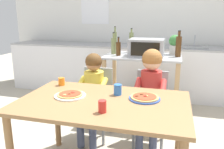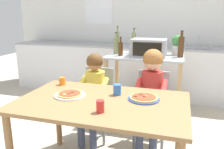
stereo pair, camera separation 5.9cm
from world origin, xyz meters
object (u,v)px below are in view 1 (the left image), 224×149
at_px(pizza_plate_white, 70,95).
at_px(drinking_cup_red, 102,106).
at_px(dining_chair_right, 151,102).
at_px(drinking_cup_orange, 62,81).
at_px(drinking_cup_blue, 118,90).
at_px(bottle_clear_vinegar, 131,42).
at_px(kitchen_island_cart, 142,76).
at_px(child_in_red_shirt, 150,86).
at_px(toaster_oven, 147,48).
at_px(dining_table, 103,111).
at_px(bottle_dark_olive_oil, 178,46).
at_px(potted_herb_plant, 175,44).
at_px(dining_chair_left, 96,97).
at_px(bottle_slim_sauce, 114,45).
at_px(bottle_tall_green_wine, 115,42).
at_px(bottle_squat_spirits, 118,48).
at_px(child_in_yellow_shirt, 92,87).
at_px(pizza_plate_blue_rimmed, 145,98).

bearing_deg(pizza_plate_white, drinking_cup_red, -34.04).
bearing_deg(dining_chair_right, pizza_plate_white, -132.47).
distance_m(drinking_cup_orange, drinking_cup_blue, 0.63).
bearing_deg(drinking_cup_blue, bottle_clear_vinegar, 96.03).
bearing_deg(kitchen_island_cart, bottle_clear_vinegar, 130.40).
height_order(child_in_red_shirt, drinking_cup_red, child_in_red_shirt).
distance_m(toaster_oven, dining_table, 1.42).
relative_size(dining_chair_right, drinking_cup_red, 8.85).
height_order(bottle_clear_vinegar, bottle_dark_olive_oil, bottle_clear_vinegar).
height_order(potted_herb_plant, dining_chair_left, potted_herb_plant).
height_order(child_in_red_shirt, drinking_cup_orange, child_in_red_shirt).
distance_m(dining_chair_left, drinking_cup_blue, 0.73).
bearing_deg(bottle_slim_sauce, dining_chair_left, -92.21).
bearing_deg(child_in_red_shirt, drinking_cup_red, -107.46).
distance_m(pizza_plate_white, drinking_cup_orange, 0.36).
relative_size(potted_herb_plant, pizza_plate_white, 0.99).
distance_m(dining_chair_left, dining_chair_right, 0.64).
relative_size(bottle_dark_olive_oil, dining_chair_right, 0.42).
xyz_separation_m(toaster_oven, dining_chair_left, (-0.50, -0.65, -0.52)).
distance_m(bottle_tall_green_wine, drinking_cup_orange, 1.30).
relative_size(kitchen_island_cart, drinking_cup_blue, 10.71).
distance_m(bottle_squat_spirits, drinking_cup_red, 1.56).
distance_m(drinking_cup_red, drinking_cup_orange, 0.80).
bearing_deg(child_in_yellow_shirt, dining_table, -62.60).
bearing_deg(dining_chair_right, child_in_red_shirt, -90.00).
xyz_separation_m(kitchen_island_cart, pizza_plate_blue_rimmed, (0.19, -1.26, 0.15)).
bearing_deg(dining_table, kitchen_island_cart, 84.29).
bearing_deg(kitchen_island_cart, potted_herb_plant, 26.71).
bearing_deg(drinking_cup_blue, dining_table, -115.51).
relative_size(bottle_slim_sauce, bottle_dark_olive_oil, 0.89).
height_order(kitchen_island_cart, bottle_slim_sauce, bottle_slim_sauce).
distance_m(bottle_slim_sauce, pizza_plate_blue_rimmed, 1.45).
distance_m(kitchen_island_cart, drinking_cup_orange, 1.28).
bearing_deg(bottle_dark_olive_oil, kitchen_island_cart, -176.14).
bearing_deg(kitchen_island_cart, pizza_plate_white, -108.07).
relative_size(bottle_slim_sauce, drinking_cup_orange, 3.88).
relative_size(bottle_squat_spirits, dining_chair_right, 0.31).
xyz_separation_m(kitchen_island_cart, bottle_dark_olive_oil, (0.46, 0.03, 0.44)).
bearing_deg(dining_chair_right, dining_chair_left, -178.93).
xyz_separation_m(dining_chair_left, dining_chair_right, (0.64, 0.01, 0.00)).
bearing_deg(kitchen_island_cart, bottle_squat_spirits, -163.78).
bearing_deg(pizza_plate_blue_rimmed, drinking_cup_red, -126.81).
height_order(bottle_slim_sauce, dining_chair_right, bottle_slim_sauce).
distance_m(dining_chair_left, pizza_plate_blue_rimmed, 0.91).
bearing_deg(drinking_cup_red, bottle_squat_spirits, 99.33).
bearing_deg(bottle_slim_sauce, bottle_tall_green_wine, 97.02).
bearing_deg(drinking_cup_red, bottle_slim_sauce, 101.94).
bearing_deg(pizza_plate_blue_rimmed, child_in_red_shirt, 89.97).
distance_m(dining_chair_right, pizza_plate_white, 0.98).
xyz_separation_m(child_in_red_shirt, drinking_cup_orange, (-0.86, -0.30, 0.07)).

